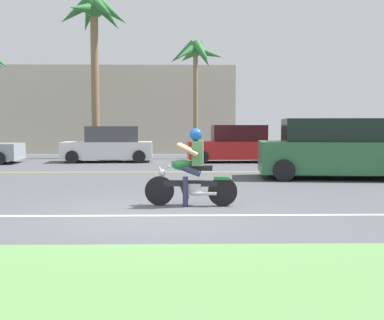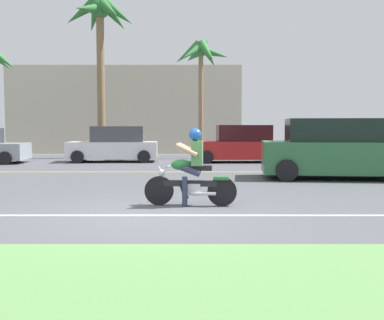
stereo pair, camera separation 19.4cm
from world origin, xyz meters
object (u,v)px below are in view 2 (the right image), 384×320
(suv_nearby, at_px, (339,149))
(parked_car_1, at_px, (113,145))
(motorcyclist, at_px, (190,173))
(parked_car_3, at_px, (372,148))
(palm_tree_2, at_px, (99,23))
(parked_car_2, at_px, (238,145))
(palm_tree_0, at_px, (199,59))

(suv_nearby, relative_size, parked_car_1, 1.20)
(motorcyclist, height_order, suv_nearby, suv_nearby)
(parked_car_3, bearing_deg, suv_nearby, -119.58)
(palm_tree_2, bearing_deg, parked_car_1, -68.23)
(motorcyclist, height_order, parked_car_2, parked_car_2)
(parked_car_1, bearing_deg, motorcyclist, -73.40)
(motorcyclist, relative_size, parked_car_3, 0.43)
(parked_car_3, height_order, palm_tree_0, palm_tree_0)
(parked_car_1, distance_m, parked_car_2, 5.66)
(motorcyclist, relative_size, suv_nearby, 0.38)
(motorcyclist, distance_m, palm_tree_2, 16.29)
(parked_car_1, bearing_deg, palm_tree_2, 111.77)
(palm_tree_0, xyz_separation_m, palm_tree_2, (-5.00, 0.55, 1.85))
(parked_car_1, height_order, palm_tree_0, palm_tree_0)
(palm_tree_0, relative_size, palm_tree_2, 0.71)
(motorcyclist, bearing_deg, palm_tree_0, 88.15)
(motorcyclist, height_order, palm_tree_2, palm_tree_2)
(suv_nearby, height_order, parked_car_1, suv_nearby)
(parked_car_1, relative_size, parked_car_3, 0.95)
(parked_car_2, height_order, palm_tree_0, palm_tree_0)
(parked_car_3, xyz_separation_m, palm_tree_2, (-12.37, 3.73, 6.10))
(motorcyclist, xyz_separation_m, suv_nearby, (4.54, 4.89, 0.24))
(parked_car_2, relative_size, palm_tree_0, 0.71)
(parked_car_1, bearing_deg, parked_car_3, -5.39)
(parked_car_1, relative_size, palm_tree_2, 0.50)
(suv_nearby, height_order, palm_tree_2, palm_tree_2)
(parked_car_1, bearing_deg, suv_nearby, -40.41)
(palm_tree_2, bearing_deg, palm_tree_0, -6.26)
(parked_car_1, height_order, parked_car_3, parked_car_1)
(suv_nearby, height_order, palm_tree_0, palm_tree_0)
(motorcyclist, bearing_deg, palm_tree_2, 107.58)
(suv_nearby, distance_m, parked_car_1, 10.55)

